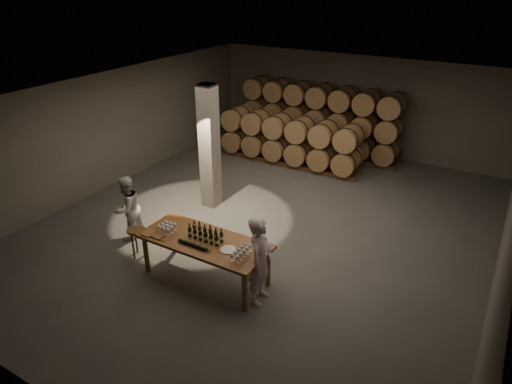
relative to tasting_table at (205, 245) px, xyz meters
The scene contains 15 objects.
room 3.34m from the tasting_table, 123.69° to the left, with size 12.00×12.00×12.00m.
tasting_table is the anchor object (origin of this frame).
barrel_stack_back 7.77m from the tasting_table, 97.11° to the left, with size 5.48×0.95×2.31m.
barrel_stack_front 6.44m from the tasting_table, 102.09° to the left, with size 4.70×0.95×1.57m.
bottle_cluster 0.21m from the tasting_table, 88.67° to the left, with size 0.73×0.23×0.30m.
lying_bottles 0.33m from the tasting_table, 98.71° to the right, with size 0.74×0.07×0.07m.
glass_cluster_left 0.87m from the tasting_table, behind, with size 0.30×0.30×0.17m.
glass_cluster_right 0.94m from the tasting_table, ahead, with size 0.19×0.52×0.16m.
plate 0.60m from the tasting_table, ahead, with size 0.30×0.30×0.02m, color white.
notebook_near 0.95m from the tasting_table, 156.69° to the right, with size 0.23×0.18×0.03m, color brown.
notebook_corner 1.16m from the tasting_table, 161.39° to the right, with size 0.21×0.26×0.02m, color brown.
pen 0.83m from the tasting_table, 147.00° to the right, with size 0.01×0.01×0.16m, color black.
stool 1.78m from the tasting_table, behind, with size 0.40×0.40×0.66m.
person_man 1.27m from the tasting_table, ahead, with size 0.64×0.42×1.77m, color silver.
person_woman 2.47m from the tasting_table, behind, with size 0.75×0.58×1.53m, color silver.
Camera 1 is at (4.71, -8.47, 5.61)m, focal length 32.00 mm.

